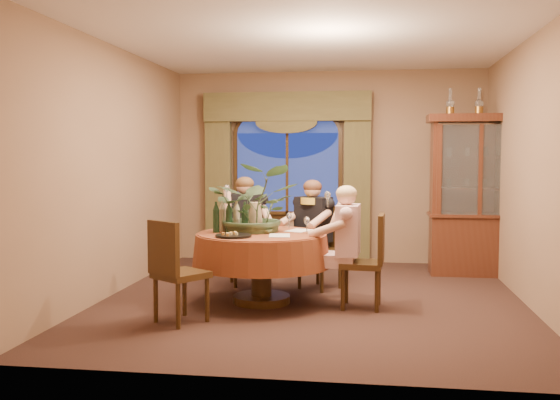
# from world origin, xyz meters

# --- Properties ---
(floor) EXTENTS (5.00, 5.00, 0.00)m
(floor) POSITION_xyz_m (0.00, 0.00, 0.00)
(floor) COLOR black
(floor) RESTS_ON ground
(wall_back) EXTENTS (4.50, 0.00, 4.50)m
(wall_back) POSITION_xyz_m (0.00, 2.50, 1.40)
(wall_back) COLOR #856348
(wall_back) RESTS_ON ground
(wall_right) EXTENTS (0.00, 5.00, 5.00)m
(wall_right) POSITION_xyz_m (2.25, 0.00, 1.40)
(wall_right) COLOR #856348
(wall_right) RESTS_ON ground
(ceiling) EXTENTS (5.00, 5.00, 0.00)m
(ceiling) POSITION_xyz_m (0.00, 0.00, 2.80)
(ceiling) COLOR white
(ceiling) RESTS_ON wall_back
(window) EXTENTS (1.62, 0.10, 1.32)m
(window) POSITION_xyz_m (-0.60, 2.43, 1.30)
(window) COLOR navy
(window) RESTS_ON wall_back
(arched_transom) EXTENTS (1.60, 0.06, 0.44)m
(arched_transom) POSITION_xyz_m (-0.60, 2.43, 2.08)
(arched_transom) COLOR navy
(arched_transom) RESTS_ON wall_back
(drapery_left) EXTENTS (0.38, 0.14, 2.32)m
(drapery_left) POSITION_xyz_m (-1.63, 2.38, 1.18)
(drapery_left) COLOR #4A4424
(drapery_left) RESTS_ON floor
(drapery_right) EXTENTS (0.38, 0.14, 2.32)m
(drapery_right) POSITION_xyz_m (0.43, 2.38, 1.18)
(drapery_right) COLOR #4A4424
(drapery_right) RESTS_ON floor
(swag_valance) EXTENTS (2.45, 0.16, 0.42)m
(swag_valance) POSITION_xyz_m (-0.60, 2.35, 2.28)
(swag_valance) COLOR #4A4424
(swag_valance) RESTS_ON wall_back
(dining_table) EXTENTS (1.66, 1.66, 0.75)m
(dining_table) POSITION_xyz_m (-0.52, -0.25, 0.38)
(dining_table) COLOR maroon
(dining_table) RESTS_ON floor
(china_cabinet) EXTENTS (1.30, 0.52, 2.10)m
(china_cabinet) POSITION_xyz_m (2.00, 1.70, 1.05)
(china_cabinet) COLOR #3E180D
(china_cabinet) RESTS_ON floor
(oil_lamp_left) EXTENTS (0.11, 0.11, 0.34)m
(oil_lamp_left) POSITION_xyz_m (1.64, 1.70, 2.27)
(oil_lamp_left) COLOR #A5722D
(oil_lamp_left) RESTS_ON china_cabinet
(oil_lamp_center) EXTENTS (0.11, 0.11, 0.34)m
(oil_lamp_center) POSITION_xyz_m (2.00, 1.70, 2.27)
(oil_lamp_center) COLOR #A5722D
(oil_lamp_center) RESTS_ON china_cabinet
(oil_lamp_right) EXTENTS (0.11, 0.11, 0.34)m
(oil_lamp_right) POSITION_xyz_m (2.37, 1.70, 2.27)
(oil_lamp_right) COLOR #A5722D
(oil_lamp_right) RESTS_ON china_cabinet
(chair_right) EXTENTS (0.45, 0.45, 0.96)m
(chair_right) POSITION_xyz_m (0.53, -0.32, 0.48)
(chair_right) COLOR black
(chair_right) RESTS_ON floor
(chair_back_right) EXTENTS (0.58, 0.58, 0.96)m
(chair_back_right) POSITION_xyz_m (0.04, 0.55, 0.48)
(chair_back_right) COLOR black
(chair_back_right) RESTS_ON floor
(chair_back) EXTENTS (0.54, 0.54, 0.96)m
(chair_back) POSITION_xyz_m (-0.85, 0.65, 0.48)
(chair_back) COLOR black
(chair_back) RESTS_ON floor
(chair_front_left) EXTENTS (0.58, 0.58, 0.96)m
(chair_front_left) POSITION_xyz_m (-1.13, -1.13, 0.48)
(chair_front_left) COLOR black
(chair_front_left) RESTS_ON floor
(person_pink) EXTENTS (0.44, 0.48, 1.26)m
(person_pink) POSITION_xyz_m (0.39, -0.31, 0.63)
(person_pink) COLOR #D3A7A6
(person_pink) RESTS_ON floor
(person_back) EXTENTS (0.60, 0.58, 1.32)m
(person_back) POSITION_xyz_m (-0.89, 0.69, 0.66)
(person_back) COLOR black
(person_back) RESTS_ON floor
(person_scarf) EXTENTS (0.61, 0.60, 1.29)m
(person_scarf) POSITION_xyz_m (-0.05, 0.59, 0.64)
(person_scarf) COLOR black
(person_scarf) RESTS_ON floor
(stoneware_vase) EXTENTS (0.17, 0.17, 0.31)m
(stoneware_vase) POSITION_xyz_m (-0.61, -0.10, 0.91)
(stoneware_vase) COLOR #9C8366
(stoneware_vase) RESTS_ON dining_table
(centerpiece_plant) EXTENTS (0.96, 1.07, 0.83)m
(centerpiece_plant) POSITION_xyz_m (-0.60, -0.11, 1.37)
(centerpiece_plant) COLOR #3A5334
(centerpiece_plant) RESTS_ON dining_table
(olive_bowl) EXTENTS (0.15, 0.15, 0.05)m
(olive_bowl) POSITION_xyz_m (-0.47, -0.29, 0.77)
(olive_bowl) COLOR #48572F
(olive_bowl) RESTS_ON dining_table
(cheese_platter) EXTENTS (0.37, 0.37, 0.02)m
(cheese_platter) POSITION_xyz_m (-0.74, -0.63, 0.76)
(cheese_platter) COLOR black
(cheese_platter) RESTS_ON dining_table
(wine_bottle_0) EXTENTS (0.07, 0.07, 0.33)m
(wine_bottle_0) POSITION_xyz_m (-0.70, -0.28, 0.92)
(wine_bottle_0) COLOR black
(wine_bottle_0) RESTS_ON dining_table
(wine_bottle_1) EXTENTS (0.07, 0.07, 0.33)m
(wine_bottle_1) POSITION_xyz_m (-1.00, -0.30, 0.92)
(wine_bottle_1) COLOR black
(wine_bottle_1) RESTS_ON dining_table
(wine_bottle_2) EXTENTS (0.07, 0.07, 0.33)m
(wine_bottle_2) POSITION_xyz_m (-0.96, -0.18, 0.92)
(wine_bottle_2) COLOR tan
(wine_bottle_2) RESTS_ON dining_table
(wine_bottle_3) EXTENTS (0.07, 0.07, 0.33)m
(wine_bottle_3) POSITION_xyz_m (-0.82, -0.07, 0.92)
(wine_bottle_3) COLOR black
(wine_bottle_3) RESTS_ON dining_table
(wine_bottle_4) EXTENTS (0.07, 0.07, 0.33)m
(wine_bottle_4) POSITION_xyz_m (-0.87, -0.28, 0.92)
(wine_bottle_4) COLOR black
(wine_bottle_4) RESTS_ON dining_table
(wine_bottle_5) EXTENTS (0.07, 0.07, 0.33)m
(wine_bottle_5) POSITION_xyz_m (-0.80, -0.20, 0.92)
(wine_bottle_5) COLOR tan
(wine_bottle_5) RESTS_ON dining_table
(tasting_paper_0) EXTENTS (0.25, 0.33, 0.00)m
(tasting_paper_0) POSITION_xyz_m (-0.29, -0.47, 0.75)
(tasting_paper_0) COLOR white
(tasting_paper_0) RESTS_ON dining_table
(tasting_paper_1) EXTENTS (0.30, 0.35, 0.00)m
(tasting_paper_1) POSITION_xyz_m (-0.15, -0.02, 0.75)
(tasting_paper_1) COLOR white
(tasting_paper_1) RESTS_ON dining_table
(wine_glass_person_pink) EXTENTS (0.07, 0.07, 0.18)m
(wine_glass_person_pink) POSITION_xyz_m (-0.04, -0.28, 0.84)
(wine_glass_person_pink) COLOR silver
(wine_glass_person_pink) RESTS_ON dining_table
(wine_glass_person_back) EXTENTS (0.07, 0.07, 0.18)m
(wine_glass_person_back) POSITION_xyz_m (-0.70, 0.20, 0.84)
(wine_glass_person_back) COLOR silver
(wine_glass_person_back) RESTS_ON dining_table
(wine_glass_person_scarf) EXTENTS (0.07, 0.07, 0.18)m
(wine_glass_person_scarf) POSITION_xyz_m (-0.28, 0.17, 0.84)
(wine_glass_person_scarf) COLOR silver
(wine_glass_person_scarf) RESTS_ON dining_table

